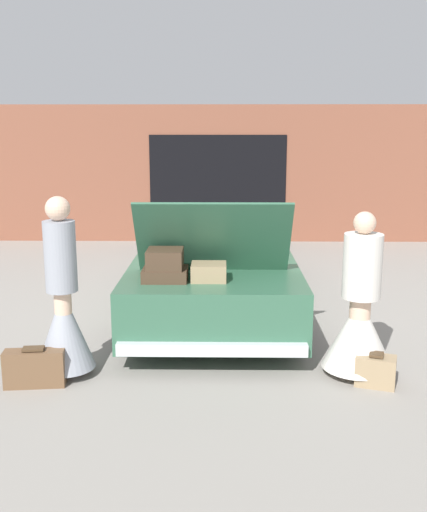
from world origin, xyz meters
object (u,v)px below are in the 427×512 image
(person_left, at_px, (63,313))
(suitcase_beside_right_person, at_px, (376,371))
(suitcase_beside_left_person, at_px, (35,368))
(car, at_px, (215,263))
(person_right, at_px, (360,319))

(person_left, relative_size, suitcase_beside_right_person, 4.24)
(suitcase_beside_left_person, distance_m, suitcase_beside_right_person, 3.17)
(person_left, relative_size, suitcase_beside_left_person, 3.07)
(car, bearing_deg, person_left, -121.22)
(suitcase_beside_left_person, bearing_deg, suitcase_beside_right_person, 1.06)
(person_left, distance_m, person_right, 2.84)
(person_right, xyz_separation_m, suitcase_beside_left_person, (-3.06, -0.32, -0.39))
(person_left, bearing_deg, car, 159.53)
(person_right, distance_m, suitcase_beside_right_person, 0.50)
(person_left, distance_m, suitcase_beside_left_person, 0.57)
(car, bearing_deg, person_right, -57.98)
(person_right, bearing_deg, person_left, 97.59)
(suitcase_beside_right_person, bearing_deg, person_right, 113.67)
(car, height_order, person_right, car)
(person_right, relative_size, suitcase_beside_left_person, 2.81)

